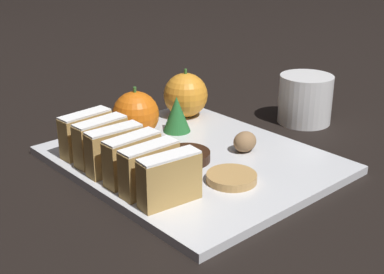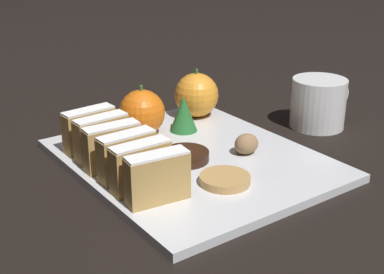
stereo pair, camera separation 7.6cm
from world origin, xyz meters
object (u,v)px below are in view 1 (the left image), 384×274
(orange_far, at_px, (186,95))
(coffee_mug, at_px, (305,99))
(orange_near, at_px, (136,114))
(walnut, at_px, (245,142))
(chocolate_cookie, at_px, (187,156))

(orange_far, bearing_deg, coffee_mug, -40.43)
(coffee_mug, bearing_deg, orange_near, 157.76)
(orange_far, distance_m, walnut, 0.18)
(orange_near, distance_m, orange_far, 0.12)
(orange_near, distance_m, walnut, 0.18)
(orange_near, xyz_separation_m, orange_far, (0.12, 0.02, 0.00))
(chocolate_cookie, xyz_separation_m, coffee_mug, (0.28, 0.01, 0.02))
(orange_near, bearing_deg, chocolate_cookie, -91.18)
(orange_near, xyz_separation_m, chocolate_cookie, (-0.00, -0.12, -0.03))
(walnut, bearing_deg, chocolate_cookie, 159.81)
(chocolate_cookie, bearing_deg, orange_near, 88.82)
(walnut, bearing_deg, orange_near, 118.33)
(orange_near, relative_size, coffee_mug, 0.67)
(orange_near, bearing_deg, orange_far, 9.53)
(coffee_mug, bearing_deg, orange_far, 139.57)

